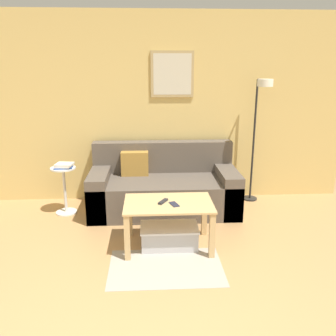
% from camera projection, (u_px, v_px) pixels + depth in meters
% --- Properties ---
extents(wall_back, '(5.60, 0.09, 2.55)m').
position_uv_depth(wall_back, '(146.00, 109.00, 4.87)').
color(wall_back, '#D6B76B').
rests_on(wall_back, ground_plane).
extents(area_rug, '(1.08, 0.70, 0.01)m').
position_uv_depth(area_rug, '(166.00, 267.00, 3.38)').
color(area_rug, '#A39989').
rests_on(area_rug, ground_plane).
extents(couch, '(1.90, 0.91, 0.86)m').
position_uv_depth(couch, '(163.00, 188.00, 4.70)').
color(couch, brown).
rests_on(couch, ground_plane).
extents(coffee_table, '(0.91, 0.58, 0.50)m').
position_uv_depth(coffee_table, '(168.00, 211.00, 3.68)').
color(coffee_table, tan).
rests_on(coffee_table, ground_plane).
extents(storage_bin, '(0.60, 0.36, 0.23)m').
position_uv_depth(storage_bin, '(169.00, 236.00, 3.76)').
color(storage_bin, '#B2B2B7').
rests_on(storage_bin, ground_plane).
extents(floor_lamp, '(0.20, 0.51, 1.69)m').
position_uv_depth(floor_lamp, '(260.00, 116.00, 4.60)').
color(floor_lamp, black).
rests_on(floor_lamp, ground_plane).
extents(side_table, '(0.32, 0.32, 0.61)m').
position_uv_depth(side_table, '(64.00, 186.00, 4.55)').
color(side_table, silver).
rests_on(side_table, ground_plane).
extents(book_stack, '(0.24, 0.20, 0.06)m').
position_uv_depth(book_stack, '(64.00, 166.00, 4.46)').
color(book_stack, '#335199').
rests_on(book_stack, side_table).
extents(remote_control, '(0.11, 0.15, 0.02)m').
position_uv_depth(remote_control, '(163.00, 201.00, 3.65)').
color(remote_control, '#232328').
rests_on(remote_control, coffee_table).
extents(cell_phone, '(0.11, 0.15, 0.01)m').
position_uv_depth(cell_phone, '(174.00, 204.00, 3.59)').
color(cell_phone, '#1E2338').
rests_on(cell_phone, coffee_table).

